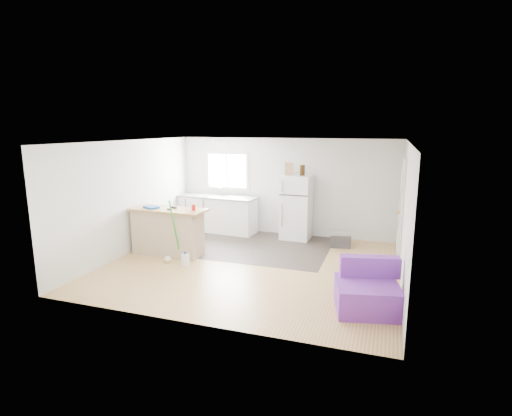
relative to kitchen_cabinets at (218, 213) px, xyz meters
The scene contains 19 objects.
room 2.86m from the kitchen_cabinets, 51.84° to the right, with size 5.51×5.01×2.41m.
vinyl_zone 1.43m from the kitchen_cabinets, 43.24° to the right, with size 4.05×2.50×0.00m, color #312824.
window 1.13m from the kitchen_cabinets, 62.54° to the left, with size 1.18×0.06×0.98m.
interior_door 4.51m from the kitchen_cabinets, ahead, with size 0.11×0.92×2.10m.
ceiling_fixture 2.19m from the kitchen_cabinets, 62.40° to the right, with size 0.30×0.30×0.07m, color white.
kitchen_cabinets is the anchor object (origin of this frame).
peninsula 2.10m from the kitchen_cabinets, 95.78° to the right, with size 1.62×0.65×0.99m.
refrigerator 2.11m from the kitchen_cabinets, ahead, with size 0.70×0.67×1.55m.
cooler 3.23m from the kitchen_cabinets, ahead, with size 0.51×0.39×0.35m.
purple_seat 5.25m from the kitchen_cabinets, 40.88° to the right, with size 1.06×1.02×0.74m.
cleaner_jug 2.69m from the kitchen_cabinets, 79.55° to the right, with size 0.14×0.10×0.28m.
mop 2.56m from the kitchen_cabinets, 87.95° to the right, with size 0.22×0.36×1.30m.
red_cup 2.17m from the kitchen_cabinets, 78.97° to the right, with size 0.08×0.08×0.12m, color red.
blue_tray 2.27m from the kitchen_cabinets, 104.50° to the right, with size 0.30×0.22×0.04m, color #124AAE.
tool_a 2.07m from the kitchen_cabinets, 92.64° to the right, with size 0.14×0.05×0.03m, color black.
tool_b 2.25m from the kitchen_cabinets, 92.44° to the right, with size 0.10×0.04×0.03m, color black.
cardboard_box 2.27m from the kitchen_cabinets, ahead, with size 0.20×0.10×0.30m, color tan.
bottle_left 2.50m from the kitchen_cabinets, ahead, with size 0.07×0.07×0.25m, color #38210A.
bottle_right 2.54m from the kitchen_cabinets, ahead, with size 0.07×0.07×0.25m, color #38210A.
Camera 1 is at (2.47, -7.04, 2.68)m, focal length 28.00 mm.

